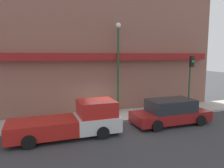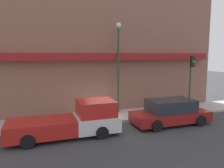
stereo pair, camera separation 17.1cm
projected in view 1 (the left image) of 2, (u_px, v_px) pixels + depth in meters
name	position (u px, v px, depth m)	size (l,w,h in m)	color
ground_plane	(109.00, 124.00, 13.48)	(80.00, 80.00, 0.00)	#38383A
sidewalk	(102.00, 117.00, 14.72)	(36.00, 2.66, 0.14)	#ADA89E
building	(91.00, 44.00, 16.67)	(19.80, 3.80, 10.13)	brown
pickup_truck	(73.00, 121.00, 11.41)	(5.67, 2.13, 1.81)	silver
parked_car	(170.00, 112.00, 13.45)	(4.83, 2.11, 1.54)	maroon
fire_hydrant	(149.00, 110.00, 15.10)	(0.21, 0.21, 0.63)	yellow
street_lamp	(118.00, 58.00, 15.26)	(0.36, 0.36, 6.31)	#1E4728
traffic_light	(191.00, 74.00, 15.85)	(0.28, 0.42, 4.04)	#1E4728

